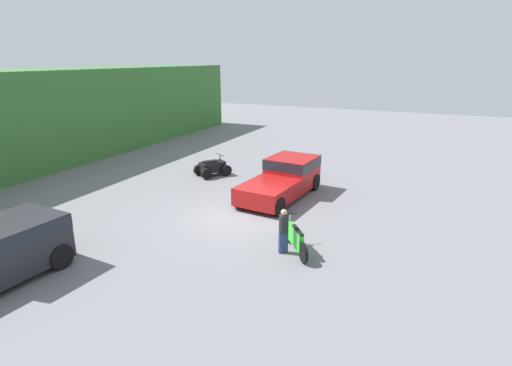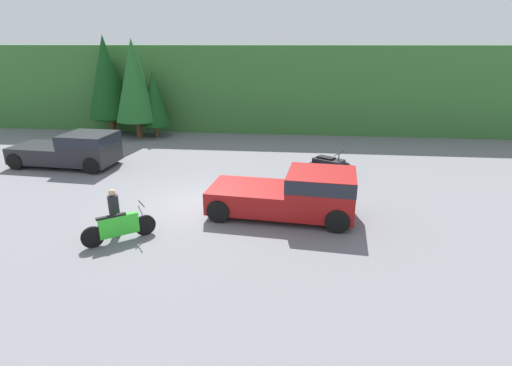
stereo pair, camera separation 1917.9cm
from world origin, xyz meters
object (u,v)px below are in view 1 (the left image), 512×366
quad_atv (212,168)px  rider_person (284,229)px  pickup_truck_red (284,177)px  dirt_bike (295,239)px

quad_atv → rider_person: bearing=-103.9°
quad_atv → rider_person: (-7.39, -7.22, 0.43)m
pickup_truck_red → quad_atv: size_ratio=2.41×
pickup_truck_red → rider_person: size_ratio=3.32×
quad_atv → rider_person: rider_person is taller
dirt_bike → quad_atv: quad_atv is taller
quad_atv → rider_person: 10.34m
dirt_bike → rider_person: 0.61m
dirt_bike → rider_person: size_ratio=1.17×
pickup_truck_red → rider_person: 6.27m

